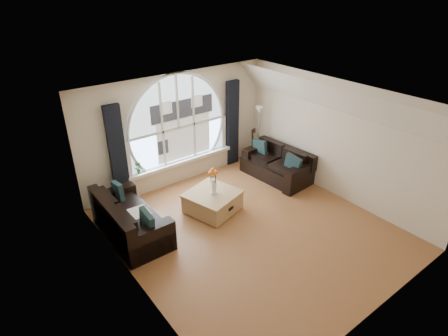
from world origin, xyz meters
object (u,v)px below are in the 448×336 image
at_px(sofa_right, 276,163).
at_px(guitar, 251,145).
at_px(vase_flowers, 214,177).
at_px(floor_lamp, 258,135).
at_px(potted_plant, 138,168).
at_px(coffee_chest, 213,201).
at_px(sofa_left, 131,218).

height_order(sofa_right, guitar, guitar).
distance_m(vase_flowers, guitar, 2.57).
distance_m(sofa_right, vase_flowers, 2.24).
relative_size(sofa_right, floor_lamp, 1.10).
bearing_deg(potted_plant, sofa_right, -23.47).
distance_m(coffee_chest, guitar, 2.57).
xyz_separation_m(coffee_chest, floor_lamp, (2.40, 1.21, 0.55)).
relative_size(floor_lamp, potted_plant, 5.25).
relative_size(vase_flowers, potted_plant, 2.30).
bearing_deg(floor_lamp, sofa_left, -167.64).
distance_m(guitar, potted_plant, 3.18).
bearing_deg(floor_lamp, coffee_chest, -153.31).
bearing_deg(sofa_right, guitar, 84.64).
relative_size(sofa_left, potted_plant, 6.22).
bearing_deg(sofa_left, floor_lamp, 12.36).
bearing_deg(guitar, sofa_right, -67.91).
height_order(sofa_right, coffee_chest, sofa_right).
relative_size(sofa_left, floor_lamp, 1.18).
bearing_deg(floor_lamp, guitar, 161.14).
relative_size(floor_lamp, guitar, 1.51).
xyz_separation_m(sofa_left, floor_lamp, (4.17, 0.91, 0.40)).
height_order(vase_flowers, floor_lamp, floor_lamp).
height_order(sofa_left, coffee_chest, sofa_left).
distance_m(floor_lamp, guitar, 0.33).
bearing_deg(floor_lamp, vase_flowers, -152.49).
height_order(sofa_left, potted_plant, potted_plant).
bearing_deg(coffee_chest, vase_flowers, -68.12).
xyz_separation_m(coffee_chest, potted_plant, (-0.94, 1.62, 0.45)).
height_order(sofa_left, vase_flowers, vase_flowers).
bearing_deg(sofa_left, potted_plant, 58.01).
height_order(vase_flowers, guitar, vase_flowers).
bearing_deg(potted_plant, vase_flowers, -59.66).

